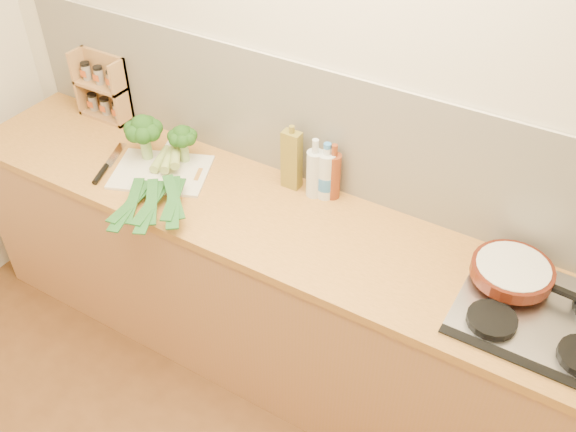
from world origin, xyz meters
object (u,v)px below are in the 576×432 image
Objects in this scene: skillet at (513,271)px; spice_rack at (104,90)px; chopping_board at (161,172)px; chefs_knife at (104,169)px; gas_hob at (545,317)px.

spice_rack reaches higher than skillet.
spice_rack reaches higher than chopping_board.
spice_rack is at bearing 133.02° from chopping_board.
spice_rack is (-0.55, 0.25, 0.14)m from chopping_board.
skillet is (1.75, 0.23, 0.05)m from chefs_knife.
chopping_board is at bearing -171.92° from skillet.
skillet is at bearing 143.64° from gas_hob.
gas_hob is 0.19m from skillet.
chopping_board is at bearing -179.85° from gas_hob.
spice_rack is (-2.22, 0.25, 0.13)m from gas_hob.
gas_hob is 1.80× the size of chefs_knife.
chefs_knife is (-0.23, -0.12, 0.00)m from chopping_board.
spice_rack is (-2.07, 0.14, 0.08)m from skillet.
chefs_knife is (-1.90, -0.12, -0.01)m from gas_hob.
skillet is (-0.15, 0.11, 0.05)m from gas_hob.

